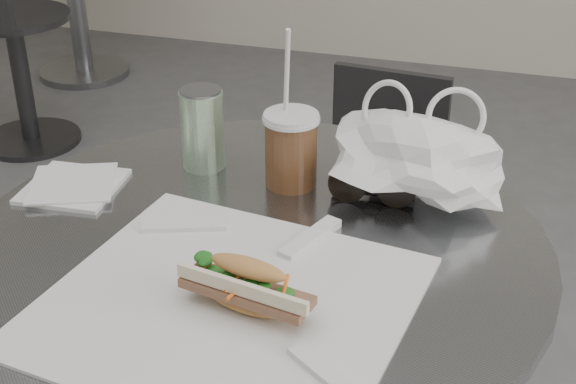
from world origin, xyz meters
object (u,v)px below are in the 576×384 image
(chair_far, at_px, (368,234))
(bg_chair, at_px, (10,58))
(banh_mi, at_px, (247,287))
(iced_coffee, at_px, (291,148))
(sunglasses, at_px, (372,188))
(drink_can, at_px, (202,129))

(chair_far, distance_m, bg_chair, 1.60)
(banh_mi, relative_size, iced_coffee, 0.84)
(chair_far, bearing_deg, banh_mi, 97.62)
(sunglasses, relative_size, drink_can, 1.01)
(iced_coffee, height_order, sunglasses, iced_coffee)
(iced_coffee, xyz_separation_m, sunglasses, (0.12, -0.02, -0.04))
(bg_chair, height_order, drink_can, drink_can)
(iced_coffee, bearing_deg, drink_can, 173.55)
(chair_far, distance_m, iced_coffee, 0.78)
(iced_coffee, relative_size, sunglasses, 1.90)
(banh_mi, distance_m, drink_can, 0.37)
(drink_can, bearing_deg, sunglasses, -7.44)
(banh_mi, distance_m, sunglasses, 0.30)
(bg_chair, bearing_deg, banh_mi, -45.07)
(sunglasses, bearing_deg, drink_can, 168.03)
(bg_chair, height_order, iced_coffee, iced_coffee)
(banh_mi, bearing_deg, drink_can, 130.46)
(bg_chair, distance_m, sunglasses, 2.08)
(chair_far, bearing_deg, sunglasses, 106.00)
(bg_chair, xyz_separation_m, sunglasses, (1.55, -1.32, 0.42))
(banh_mi, relative_size, drink_can, 1.60)
(iced_coffee, bearing_deg, banh_mi, -82.08)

